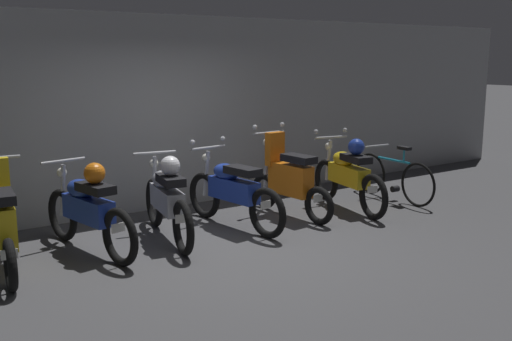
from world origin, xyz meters
The scene contains 9 objects.
ground_plane centered at (0.00, 0.00, 0.00)m, with size 80.00×80.00×0.00m, color #424244.
back_wall centered at (0.00, 2.41, 1.42)m, with size 16.00×0.30×2.85m, color #9EA0A3.
motorbike_slot_0 centered at (-2.41, 0.76, 0.52)m, with size 0.56×1.68×1.18m.
motorbike_slot_1 centered at (-1.45, 0.87, 0.53)m, with size 0.60×1.93×1.08m.
motorbike_slot_2 centered at (-0.48, 0.80, 0.53)m, with size 0.60×1.93×1.08m.
motorbike_slot_3 centered at (0.48, 0.81, 0.49)m, with size 0.59×1.95×1.15m.
motorbike_slot_4 centered at (1.45, 0.85, 0.53)m, with size 0.59×1.68×1.29m.
motorbike_slot_5 centered at (2.42, 0.66, 0.53)m, with size 0.63×1.93×1.15m.
bicycle centered at (3.40, 0.67, 0.36)m, with size 0.50×1.73×0.89m.
Camera 1 is at (-3.61, -5.69, 2.24)m, focal length 41.65 mm.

